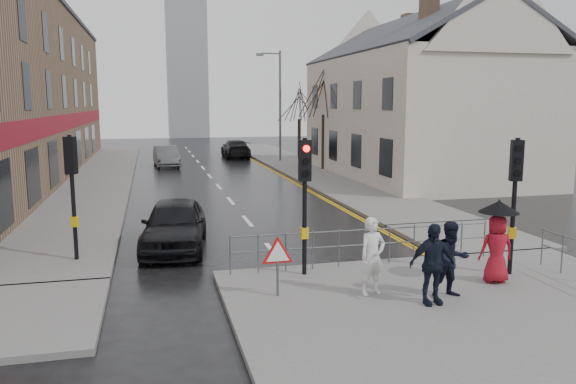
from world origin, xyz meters
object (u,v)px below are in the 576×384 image
pedestrian_d (432,264)px  car_mid (166,156)px  pedestrian_a (372,256)px  car_parked (175,224)px  pedestrian_with_umbrella (497,237)px  pedestrian_b (452,260)px

pedestrian_d → car_mid: 29.71m
pedestrian_a → car_parked: (-4.08, 5.59, -0.25)m
pedestrian_with_umbrella → pedestrian_d: 2.41m
pedestrian_b → car_parked: bearing=130.3°
pedestrian_a → pedestrian_with_umbrella: size_ratio=0.88×
pedestrian_with_umbrella → car_parked: (-7.26, 5.49, -0.48)m
car_mid → car_parked: bearing=-95.2°
pedestrian_d → pedestrian_b: bearing=23.8°
pedestrian_with_umbrella → pedestrian_d: bearing=-156.2°
car_parked → car_mid: car_parked is taller
car_parked → car_mid: bearing=96.5°
pedestrian_d → car_parked: size_ratio=0.39×
pedestrian_d → pedestrian_a: bearing=137.5°
pedestrian_with_umbrella → pedestrian_d: size_ratio=1.13×
pedestrian_b → pedestrian_d: 0.69m
pedestrian_b → pedestrian_d: bearing=-157.7°
pedestrian_with_umbrella → car_mid: (-6.84, 28.37, -0.52)m
pedestrian_with_umbrella → car_parked: size_ratio=0.44×
pedestrian_with_umbrella → car_parked: 9.12m
car_parked → car_mid: (0.42, 22.88, -0.04)m
pedestrian_b → pedestrian_d: pedestrian_d is taller
pedestrian_d → car_mid: bearing=98.1°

